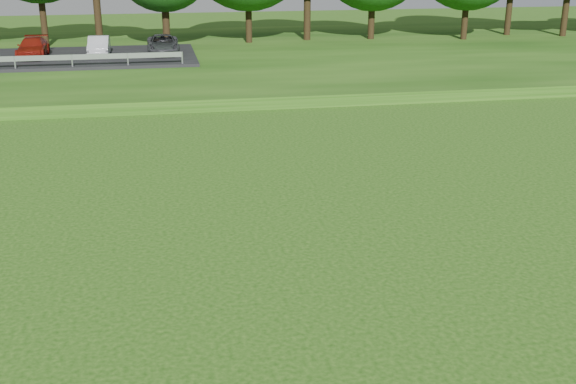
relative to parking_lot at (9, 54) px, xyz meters
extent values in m
cube|color=#153D0B|center=(23.43, 1.18, -0.76)|extent=(130.00, 30.00, 0.60)
cube|color=gray|center=(23.43, -12.82, -1.04)|extent=(130.00, 1.60, 0.04)
cube|color=black|center=(-0.57, 0.18, -0.37)|extent=(24.00, 9.00, 0.18)
imported|color=maroon|center=(1.43, 0.18, 0.32)|extent=(1.68, 4.14, 1.20)
imported|color=#B5B7BD|center=(5.43, 0.18, 0.32)|extent=(1.27, 3.64, 1.20)
imported|color=#39393E|center=(9.43, 0.18, 0.32)|extent=(1.99, 4.32, 1.20)
camera|label=1|loc=(8.64, -47.26, 6.55)|focal=45.00mm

